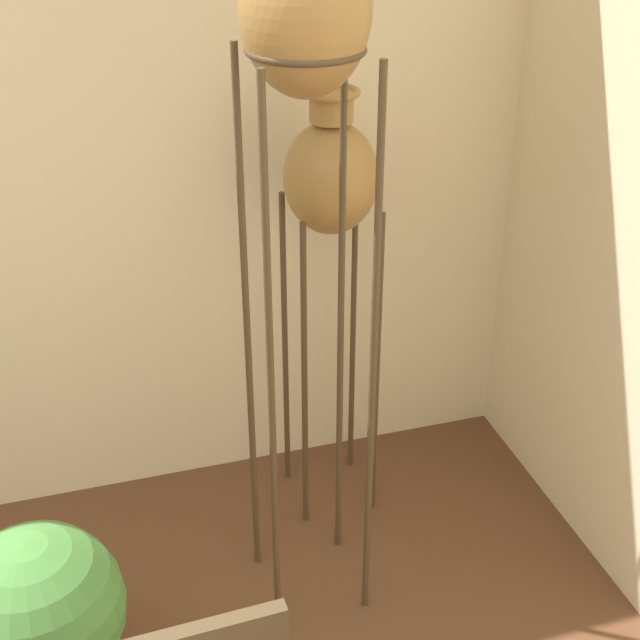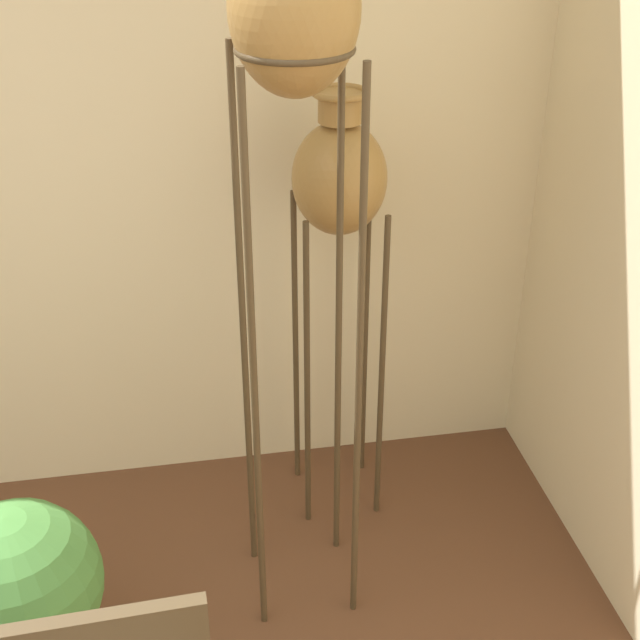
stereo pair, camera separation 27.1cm
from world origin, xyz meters
name	(u,v)px [view 2 (the right image)]	position (x,y,z in m)	size (l,w,h in m)	color
vase_stand_tall	(294,30)	(1.05, 1.32, 1.77)	(0.31, 0.31, 2.10)	#473823
vase_stand_medium	(339,186)	(1.24, 1.74, 1.22)	(0.29, 0.29, 1.51)	#473823
potted_plant	(21,600)	(0.23, 1.04, 0.36)	(0.46, 0.46, 0.64)	brown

